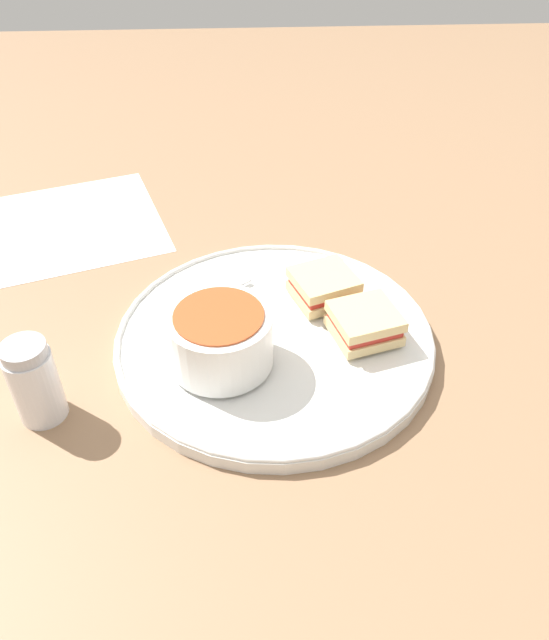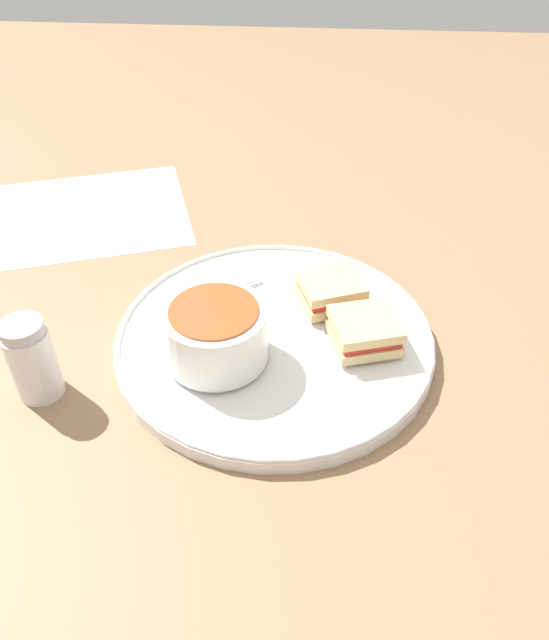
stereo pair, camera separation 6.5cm
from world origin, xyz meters
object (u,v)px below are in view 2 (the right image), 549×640
spoon (186,302)px  salt_shaker (32,360)px  soup_bowl (215,333)px  sandwich_half_far (330,290)px  sandwich_half_near (365,331)px

spoon → salt_shaker: bearing=9.7°
salt_shaker → soup_bowl: bearing=104.6°
salt_shaker → sandwich_half_far: bearing=116.6°
sandwich_half_near → sandwich_half_far: bearing=-151.7°
soup_bowl → spoon: bearing=-149.3°
soup_bowl → salt_shaker: 0.18m
spoon → sandwich_half_far: bearing=151.6°
soup_bowl → salt_shaker: (0.04, -0.17, -0.01)m
soup_bowl → sandwich_half_near: (-0.03, 0.15, -0.01)m
salt_shaker → sandwich_half_near: bearing=103.4°
sandwich_half_near → sandwich_half_far: (-0.07, -0.04, 0.00)m
sandwich_half_near → salt_shaker: size_ratio=0.92×
spoon → sandwich_half_near: 0.20m
spoon → sandwich_half_near: (0.05, 0.20, 0.01)m
soup_bowl → salt_shaker: salt_shaker is taller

